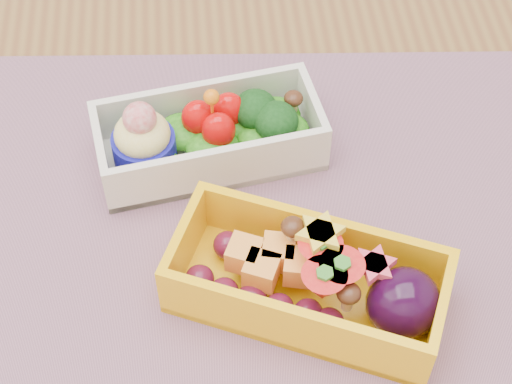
{
  "coord_description": "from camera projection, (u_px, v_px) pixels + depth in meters",
  "views": [
    {
      "loc": [
        0.0,
        -0.35,
        1.22
      ],
      "look_at": [
        0.03,
        -0.02,
        0.79
      ],
      "focal_mm": 59.17,
      "sensor_mm": 36.0,
      "label": 1
    }
  ],
  "objects": [
    {
      "name": "table",
      "position": [
        214.0,
        282.0,
        0.66
      ],
      "size": [
        1.2,
        0.8,
        0.75
      ],
      "color": "brown",
      "rests_on": "ground"
    },
    {
      "name": "placemat",
      "position": [
        246.0,
        234.0,
        0.56
      ],
      "size": [
        0.48,
        0.38,
        0.0
      ],
      "primitive_type": "cube",
      "rotation": [
        0.0,
        0.0,
        -0.07
      ],
      "color": "gray",
      "rests_on": "table"
    },
    {
      "name": "bento_white",
      "position": [
        208.0,
        136.0,
        0.59
      ],
      "size": [
        0.17,
        0.09,
        0.06
      ],
      "rotation": [
        0.0,
        0.0,
        0.16
      ],
      "color": "silver",
      "rests_on": "placemat"
    },
    {
      "name": "bento_yellow",
      "position": [
        313.0,
        282.0,
        0.51
      ],
      "size": [
        0.18,
        0.13,
        0.06
      ],
      "rotation": [
        0.0,
        0.0,
        -0.41
      ],
      "color": "#FFBA0D",
      "rests_on": "placemat"
    }
  ]
}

